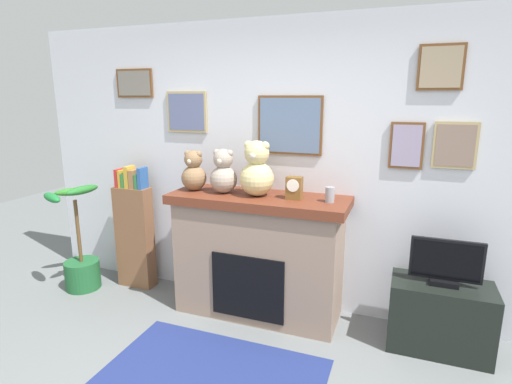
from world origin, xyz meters
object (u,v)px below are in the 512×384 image
(bookshelf, at_px, (135,232))
(mantel_clock, at_px, (294,188))
(tv_stand, at_px, (440,317))
(potted_plant, at_px, (80,258))
(teddy_bear_grey, at_px, (223,173))
(fireplace, at_px, (258,255))
(television, at_px, (446,264))
(teddy_bear_tan, at_px, (257,171))
(candle_jar, at_px, (330,195))
(teddy_bear_brown, at_px, (194,172))

(bookshelf, height_order, mantel_clock, mantel_clock)
(bookshelf, height_order, tv_stand, bookshelf)
(bookshelf, bearing_deg, potted_plant, -151.96)
(bookshelf, xyz_separation_m, teddy_bear_grey, (1.06, -0.09, 0.70))
(fireplace, height_order, television, fireplace)
(bookshelf, bearing_deg, mantel_clock, -2.97)
(teddy_bear_grey, height_order, teddy_bear_tan, teddy_bear_tan)
(candle_jar, bearing_deg, teddy_bear_grey, -179.97)
(bookshelf, relative_size, potted_plant, 1.16)
(potted_plant, relative_size, teddy_bear_tan, 2.31)
(tv_stand, xyz_separation_m, candle_jar, (-0.89, 0.01, 0.90))
(potted_plant, relative_size, teddy_bear_grey, 2.81)
(television, xyz_separation_m, candle_jar, (-0.89, 0.01, 0.45))
(bookshelf, relative_size, teddy_bear_grey, 3.25)
(fireplace, bearing_deg, tv_stand, -1.17)
(television, xyz_separation_m, mantel_clock, (-1.19, 0.01, 0.49))
(fireplace, relative_size, tv_stand, 2.09)
(television, distance_m, candle_jar, 1.00)
(potted_plant, height_order, television, potted_plant)
(potted_plant, distance_m, teddy_bear_tan, 2.12)
(tv_stand, height_order, mantel_clock, mantel_clock)
(potted_plant, bearing_deg, mantel_clock, 4.54)
(television, distance_m, mantel_clock, 1.29)
(television, height_order, mantel_clock, mantel_clock)
(teddy_bear_grey, relative_size, teddy_bear_tan, 0.82)
(bookshelf, distance_m, teddy_bear_grey, 1.27)
(television, height_order, teddy_bear_grey, teddy_bear_grey)
(bookshelf, distance_m, television, 2.90)
(candle_jar, distance_m, teddy_bear_tan, 0.65)
(potted_plant, distance_m, mantel_clock, 2.37)
(tv_stand, bearing_deg, mantel_clock, 179.43)
(mantel_clock, relative_size, teddy_bear_grey, 0.48)
(bookshelf, bearing_deg, teddy_bear_brown, -6.53)
(television, bearing_deg, teddy_bear_tan, 179.48)
(tv_stand, bearing_deg, teddy_bear_grey, 179.60)
(teddy_bear_tan, bearing_deg, fireplace, 60.78)
(teddy_bear_brown, bearing_deg, television, -0.38)
(bookshelf, distance_m, potted_plant, 0.62)
(teddy_bear_grey, bearing_deg, fireplace, 3.24)
(mantel_clock, bearing_deg, television, -0.63)
(television, distance_m, teddy_bear_grey, 1.92)
(teddy_bear_brown, relative_size, teddy_bear_tan, 0.77)
(tv_stand, relative_size, candle_jar, 5.95)
(tv_stand, relative_size, teddy_bear_tan, 1.57)
(mantel_clock, distance_m, teddy_bear_grey, 0.65)
(fireplace, bearing_deg, potted_plant, -174.11)
(bookshelf, height_order, teddy_bear_tan, teddy_bear_tan)
(fireplace, height_order, mantel_clock, mantel_clock)
(potted_plant, distance_m, tv_stand, 3.39)
(bookshelf, bearing_deg, candle_jar, -2.49)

